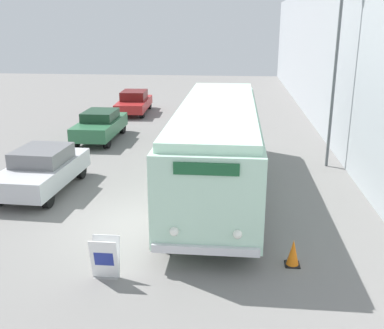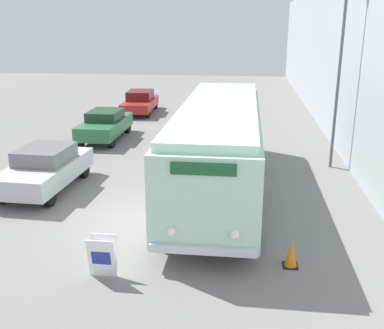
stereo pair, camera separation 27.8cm
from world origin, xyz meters
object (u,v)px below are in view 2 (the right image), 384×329
(vintage_bus, at_px, (219,142))
(sign_board, at_px, (103,257))
(traffic_cone, at_px, (291,254))
(parked_car_near, at_px, (45,168))
(parked_car_mid, at_px, (105,124))
(streetlamp, at_px, (342,48))
(parked_car_far, at_px, (140,102))

(vintage_bus, bearing_deg, sign_board, -110.55)
(traffic_cone, bearing_deg, parked_car_near, 151.64)
(traffic_cone, bearing_deg, sign_board, -167.33)
(parked_car_mid, height_order, traffic_cone, parked_car_mid)
(sign_board, xyz_separation_m, parked_car_near, (-3.80, 5.39, 0.30))
(sign_board, relative_size, streetlamp, 0.13)
(streetlamp, xyz_separation_m, parked_car_mid, (-10.60, 3.39, -4.00))
(vintage_bus, xyz_separation_m, parked_car_near, (-6.08, -0.69, -0.97))
(parked_car_mid, height_order, parked_car_far, parked_car_mid)
(parked_car_near, distance_m, traffic_cone, 9.30)
(vintage_bus, relative_size, streetlamp, 1.52)
(sign_board, height_order, parked_car_near, parked_car_near)
(parked_car_far, relative_size, traffic_cone, 6.89)
(vintage_bus, bearing_deg, parked_car_far, 113.78)
(parked_car_near, height_order, parked_car_far, parked_car_near)
(vintage_bus, relative_size, traffic_cone, 16.91)
(sign_board, xyz_separation_m, traffic_cone, (4.38, 0.98, -0.15))
(sign_board, distance_m, parked_car_near, 6.60)
(streetlamp, bearing_deg, vintage_bus, -144.05)
(vintage_bus, height_order, parked_car_far, vintage_bus)
(streetlamp, distance_m, traffic_cone, 9.69)
(parked_car_near, xyz_separation_m, parked_car_far, (-0.01, 14.51, -0.05))
(vintage_bus, xyz_separation_m, sign_board, (-2.28, -6.09, -1.27))
(vintage_bus, height_order, traffic_cone, vintage_bus)
(vintage_bus, distance_m, parked_car_far, 15.14)
(sign_board, bearing_deg, traffic_cone, 12.67)
(streetlamp, relative_size, parked_car_far, 1.61)
(parked_car_near, relative_size, parked_car_far, 0.94)
(parked_car_mid, bearing_deg, parked_car_near, -89.53)
(sign_board, bearing_deg, parked_car_near, 125.13)
(vintage_bus, relative_size, parked_car_mid, 2.57)
(parked_car_near, bearing_deg, parked_car_far, 92.14)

